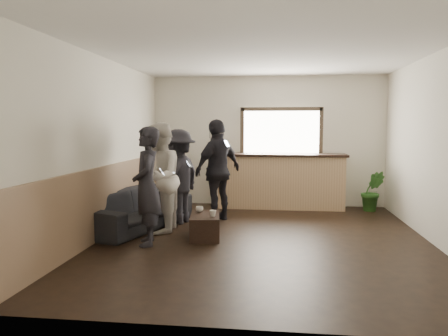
# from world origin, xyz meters

# --- Properties ---
(ground) EXTENTS (5.00, 6.00, 0.01)m
(ground) POSITION_xyz_m (0.00, 0.00, 0.00)
(ground) COLOR black
(room_shell) EXTENTS (5.01, 6.01, 2.80)m
(room_shell) POSITION_xyz_m (-0.74, 0.00, 1.47)
(room_shell) COLOR silver
(room_shell) RESTS_ON ground
(bar_counter) EXTENTS (2.70, 0.68, 2.13)m
(bar_counter) POSITION_xyz_m (0.30, 2.70, 0.64)
(bar_counter) COLOR tan
(bar_counter) RESTS_ON ground
(sofa) EXTENTS (1.51, 2.39, 0.65)m
(sofa) POSITION_xyz_m (-2.12, 0.53, 0.33)
(sofa) COLOR black
(sofa) RESTS_ON ground
(coffee_table) EXTENTS (0.55, 0.85, 0.36)m
(coffee_table) POSITION_xyz_m (-0.88, 0.03, 0.18)
(coffee_table) COLOR black
(coffee_table) RESTS_ON ground
(cup_a) EXTENTS (0.16, 0.16, 0.09)m
(cup_a) POSITION_xyz_m (-1.00, 0.22, 0.40)
(cup_a) COLOR silver
(cup_a) RESTS_ON coffee_table
(cup_b) EXTENTS (0.15, 0.15, 0.10)m
(cup_b) POSITION_xyz_m (-0.74, -0.09, 0.40)
(cup_b) COLOR silver
(cup_b) RESTS_ON coffee_table
(potted_plant) EXTENTS (0.49, 0.41, 0.83)m
(potted_plant) POSITION_xyz_m (2.15, 2.51, 0.41)
(potted_plant) COLOR #2D6623
(potted_plant) RESTS_ON ground
(person_a) EXTENTS (0.58, 0.72, 1.72)m
(person_a) POSITION_xyz_m (-1.65, -0.48, 0.86)
(person_a) COLOR black
(person_a) RESTS_ON ground
(person_b) EXTENTS (0.73, 0.91, 1.78)m
(person_b) POSITION_xyz_m (-1.67, 0.26, 0.89)
(person_b) COLOR silver
(person_b) RESTS_ON ground
(person_c) EXTENTS (0.93, 1.22, 1.67)m
(person_c) POSITION_xyz_m (-1.51, 0.97, 0.84)
(person_c) COLOR black
(person_c) RESTS_ON ground
(person_d) EXTENTS (1.01, 1.14, 1.85)m
(person_d) POSITION_xyz_m (-0.85, 1.28, 0.93)
(person_d) COLOR black
(person_d) RESTS_ON ground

